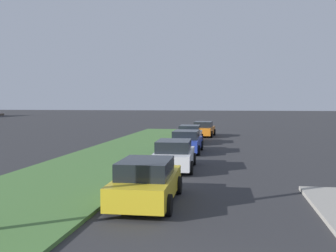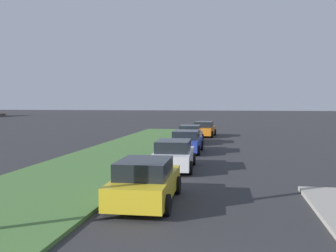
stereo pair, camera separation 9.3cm
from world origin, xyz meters
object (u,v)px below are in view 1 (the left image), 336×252
(parked_car_blue, at_px, (186,142))
(parked_car_yellow, at_px, (147,182))
(parked_car_white, at_px, (174,155))
(parked_car_orange, at_px, (204,129))
(parked_car_silver, at_px, (190,134))

(parked_car_blue, bearing_deg, parked_car_yellow, -179.42)
(parked_car_white, height_order, parked_car_orange, same)
(parked_car_orange, bearing_deg, parked_car_white, -177.04)
(parked_car_yellow, distance_m, parked_car_silver, 18.67)
(parked_car_white, xyz_separation_m, parked_car_silver, (12.27, 0.54, 0.00))
(parked_car_yellow, xyz_separation_m, parked_car_orange, (24.88, -0.10, 0.00))
(parked_car_blue, relative_size, parked_car_orange, 0.98)
(parked_car_yellow, height_order, parked_car_white, same)
(parked_car_silver, height_order, parked_car_orange, same)
(parked_car_blue, height_order, parked_car_orange, same)
(parked_car_blue, xyz_separation_m, parked_car_orange, (12.03, -0.28, 0.00))
(parked_car_blue, bearing_deg, parked_car_white, -178.98)
(parked_car_orange, bearing_deg, parked_car_silver, 177.17)
(parked_car_white, relative_size, parked_car_silver, 1.01)
(parked_car_blue, relative_size, parked_car_silver, 0.99)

